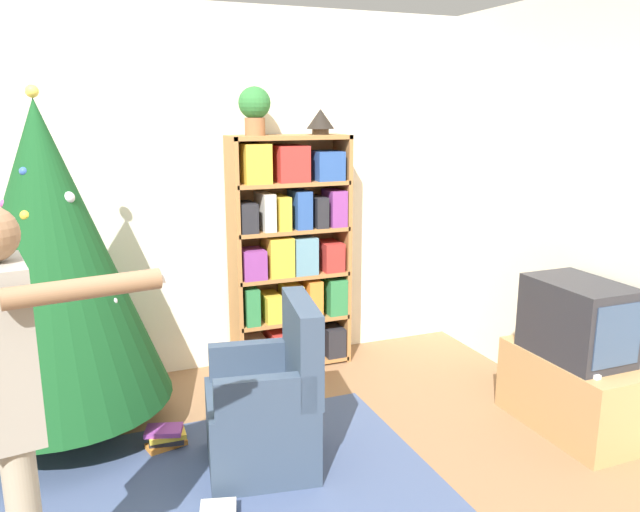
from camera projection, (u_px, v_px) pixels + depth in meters
The scene contains 12 objects.
wall_back at pixel (180, 195), 4.41m from camera, with size 8.00×0.10×2.60m.
bookshelf at pixel (290, 253), 4.56m from camera, with size 0.86×0.31×1.72m.
tv_stand at pixel (570, 392), 3.74m from camera, with size 0.42×0.85×0.47m.
television at pixel (578, 320), 3.64m from camera, with size 0.39×0.59×0.46m.
game_remote at pixel (590, 374), 3.41m from camera, with size 0.04×0.12×0.02m.
christmas_tree at pixel (49, 257), 3.50m from camera, with size 1.27×1.27×2.02m.
armchair at pixel (268, 410), 3.34m from camera, with size 0.65×0.64×0.92m.
standing_person at pixel (12, 396), 2.11m from camera, with size 0.68×0.46×1.60m.
potted_plant at pixel (255, 107), 4.25m from camera, with size 0.22×0.22×0.33m.
table_lamp at pixel (320, 120), 4.44m from camera, with size 0.20×0.20×0.18m.
book_pile_near_tree at pixel (166, 437), 3.56m from camera, with size 0.25×0.19×0.12m.
book_pile_by_chair at pixel (218, 512), 2.95m from camera, with size 0.20×0.19×0.07m.
Camera 1 is at (-0.71, -2.43, 1.89)m, focal length 35.00 mm.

